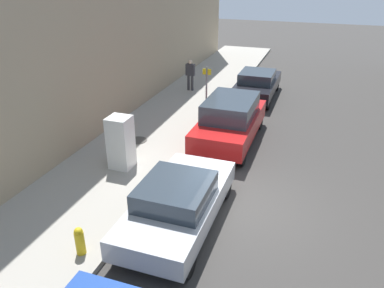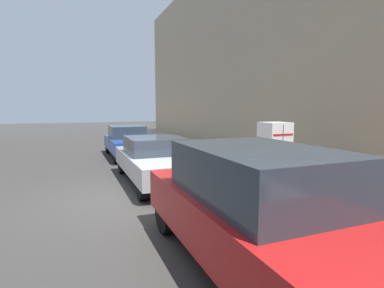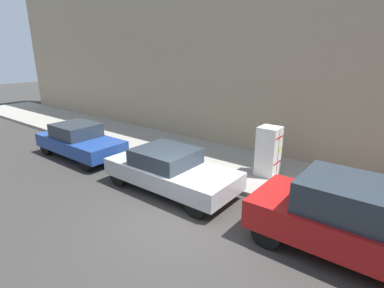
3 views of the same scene
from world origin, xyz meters
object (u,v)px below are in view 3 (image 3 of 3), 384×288
(discarded_refrigerator, at_px, (268,151))
(parked_suv_red, at_px, (359,221))
(fire_hydrant, at_px, (163,150))
(parked_hatchback_blue, at_px, (79,141))
(parked_sedan_silver, at_px, (170,169))

(discarded_refrigerator, xyz_separation_m, parked_suv_red, (2.80, 3.34, -0.11))
(fire_hydrant, distance_m, parked_suv_red, 7.55)
(discarded_refrigerator, distance_m, parked_hatchback_blue, 7.77)
(parked_sedan_silver, bearing_deg, fire_hydrant, -131.33)
(discarded_refrigerator, height_order, parked_hatchback_blue, discarded_refrigerator)
(discarded_refrigerator, xyz_separation_m, parked_sedan_silver, (2.80, -2.10, -0.31))
(discarded_refrigerator, relative_size, parked_suv_red, 0.38)
(discarded_refrigerator, bearing_deg, parked_suv_red, 50.07)
(parked_sedan_silver, bearing_deg, discarded_refrigerator, 143.03)
(fire_hydrant, distance_m, parked_hatchback_blue, 3.65)
(parked_hatchback_blue, relative_size, parked_sedan_silver, 0.94)
(parked_hatchback_blue, xyz_separation_m, parked_suv_red, (0.00, 10.59, 0.18))
(parked_sedan_silver, relative_size, parked_suv_red, 0.97)
(discarded_refrigerator, xyz_separation_m, fire_hydrant, (1.12, -4.01, -0.50))
(fire_hydrant, relative_size, parked_suv_red, 0.16)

